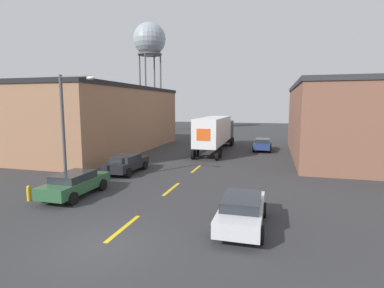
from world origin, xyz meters
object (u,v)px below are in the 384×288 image
Objects in this scene: parked_car_left_far at (127,163)px; street_lamp at (67,122)px; parked_car_right_near at (242,210)px; semi_truck at (216,131)px; parked_car_left_near at (75,183)px; water_tower at (150,41)px; parked_car_right_far at (262,144)px; fire_hydrant at (29,193)px.

street_lamp reaches higher than parked_car_left_far.
street_lamp is at bearing 162.58° from parked_car_right_near.
semi_truck is 21.35m from parked_car_right_near.
water_tower is (-12.86, 41.15, 16.77)m from parked_car_left_near.
parked_car_right_far is at bearing 59.33° from street_lamp.
parked_car_left_near reaches higher than fire_hydrant.
water_tower is at bearing 105.92° from street_lamp.
parked_car_right_near is at bearing -17.42° from street_lamp.
parked_car_right_far is 34.81m from water_tower.
semi_truck is at bearing -160.44° from parked_car_right_far.
semi_truck reaches higher than parked_car_left_far.
parked_car_right_near is 5.33× the size of fire_hydrant.
parked_car_right_near is at bearing -40.09° from parked_car_left_far.
fire_hydrant is at bearing -104.07° from parked_car_left_far.
parked_car_right_far is at bearing 90.00° from parked_car_right_near.
street_lamp is (-1.58, -4.61, 3.39)m from parked_car_left_far.
parked_car_right_far is 0.22× the size of water_tower.
street_lamp reaches higher than semi_truck.
parked_car_left_near is 46.26m from water_tower.
parked_car_right_far is 24.84m from fire_hydrant.
water_tower reaches higher than semi_truck.
water_tower is (-17.45, 22.38, 15.23)m from semi_truck.
parked_car_left_near is at bearing -115.16° from parked_car_right_far.
parked_car_left_far is at bearing 90.00° from parked_car_left_near.
street_lamp is at bearing -110.29° from semi_truck.
water_tower is 43.23m from street_lamp.
parked_car_right_far is 22.48m from parked_car_right_near.
parked_car_right_near is 0.65× the size of street_lamp.
street_lamp reaches higher than parked_car_left_near.
parked_car_left_far is at bearing 75.93° from fire_hydrant.
parked_car_left_near is 4.07m from street_lamp.
water_tower is 2.97× the size of street_lamp.
parked_car_right_near is at bearing -90.00° from parked_car_right_far.
parked_car_left_near is 5.33× the size of fire_hydrant.
fire_hydrant is at bearing -117.78° from parked_car_right_far.
water_tower reaches higher than parked_car_right_far.
semi_truck is 2.94× the size of parked_car_right_near.
parked_car_left_far reaches higher than fire_hydrant.
parked_car_right_near is (0.00, -22.48, 0.00)m from parked_car_right_far.
parked_car_right_near reaches higher than fire_hydrant.
water_tower reaches higher than parked_car_left_far.
fire_hydrant is at bearing -75.58° from water_tower.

